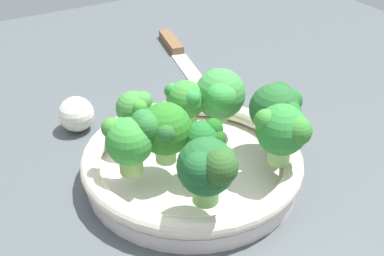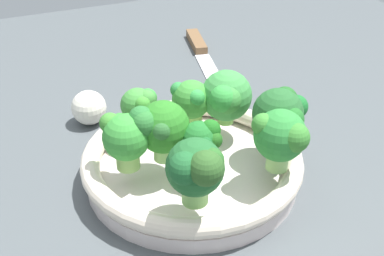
% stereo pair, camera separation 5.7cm
% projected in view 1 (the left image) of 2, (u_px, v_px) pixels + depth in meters
% --- Properties ---
extents(ground_plane, '(1.30, 1.30, 0.03)m').
position_uv_depth(ground_plane, '(200.00, 172.00, 0.64)').
color(ground_plane, '#494F52').
extents(bowl, '(0.26, 0.26, 0.04)m').
position_uv_depth(bowl, '(192.00, 164.00, 0.60)').
color(bowl, silver).
rests_on(bowl, ground_plane).
extents(broccoli_floret_0, '(0.06, 0.06, 0.07)m').
position_uv_depth(broccoli_floret_0, '(283.00, 131.00, 0.54)').
color(broccoli_floret_0, '#9BCC74').
rests_on(broccoli_floret_0, bowl).
extents(broccoli_floret_1, '(0.05, 0.05, 0.06)m').
position_uv_depth(broccoli_floret_1, '(183.00, 102.00, 0.62)').
color(broccoli_floret_1, '#9BD561').
rests_on(broccoli_floret_1, bowl).
extents(broccoli_floret_2, '(0.06, 0.07, 0.07)m').
position_uv_depth(broccoli_floret_2, '(162.00, 129.00, 0.55)').
color(broccoli_floret_2, '#96CB73').
rests_on(broccoli_floret_2, bowl).
extents(broccoli_floret_3, '(0.08, 0.06, 0.07)m').
position_uv_depth(broccoli_floret_3, '(220.00, 94.00, 0.62)').
color(broccoli_floret_3, '#93D565').
rests_on(broccoli_floret_3, bowl).
extents(broccoli_floret_4, '(0.07, 0.06, 0.08)m').
position_uv_depth(broccoli_floret_4, '(208.00, 168.00, 0.48)').
color(broccoli_floret_4, '#8AC766').
rests_on(broccoli_floret_4, bowl).
extents(broccoli_floret_5, '(0.05, 0.05, 0.05)m').
position_uv_depth(broccoli_floret_5, '(204.00, 140.00, 0.55)').
color(broccoli_floret_5, '#8DC65F').
rests_on(broccoli_floret_5, bowl).
extents(broccoli_floret_6, '(0.07, 0.07, 0.07)m').
position_uv_depth(broccoli_floret_6, '(277.00, 108.00, 0.59)').
color(broccoli_floret_6, '#7CC151').
rests_on(broccoli_floret_6, bowl).
extents(broccoli_floret_7, '(0.05, 0.04, 0.06)m').
position_uv_depth(broccoli_floret_7, '(136.00, 108.00, 0.60)').
color(broccoli_floret_7, '#81B95C').
rests_on(broccoli_floret_7, bowl).
extents(broccoli_floret_8, '(0.06, 0.05, 0.07)m').
position_uv_depth(broccoli_floret_8, '(127.00, 141.00, 0.54)').
color(broccoli_floret_8, '#80AF59').
rests_on(broccoli_floret_8, bowl).
extents(knife, '(0.26, 0.08, 0.01)m').
position_uv_depth(knife, '(178.00, 53.00, 0.91)').
color(knife, silver).
rests_on(knife, ground_plane).
extents(garlic_bulb, '(0.05, 0.05, 0.05)m').
position_uv_depth(garlic_bulb, '(76.00, 114.00, 0.69)').
color(garlic_bulb, white).
rests_on(garlic_bulb, ground_plane).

